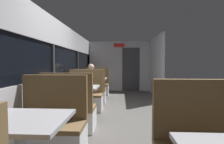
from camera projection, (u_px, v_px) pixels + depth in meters
name	position (u px, v px, depth m)	size (l,w,h in m)	color
ground_plane	(117.00, 121.00, 3.67)	(3.30, 9.20, 0.02)	#514F4C
carriage_window_panel_left	(52.00, 71.00, 3.68)	(0.09, 8.48, 2.30)	#B2B2B7
carriage_end_bulkhead	(120.00, 66.00, 7.79)	(2.90, 0.11, 2.30)	#B2B2B7
carriage_aisle_panel_right	(156.00, 67.00, 6.53)	(0.08, 2.40, 2.30)	#B2B2B7
dining_table_near_window	(20.00, 129.00, 1.59)	(0.90, 0.70, 0.74)	#9E9EA3
bench_near_window_facing_entry	(51.00, 131.00, 2.31)	(0.95, 0.50, 1.10)	silver
dining_table_mid_window	(79.00, 91.00, 3.82)	(0.90, 0.70, 0.74)	#9E9EA3
bench_mid_window_facing_end	(69.00, 113.00, 3.14)	(0.95, 0.50, 1.10)	silver
bench_mid_window_facing_entry	(85.00, 98.00, 4.53)	(0.95, 0.50, 1.10)	silver
dining_table_far_window	(94.00, 81.00, 6.04)	(0.90, 0.70, 0.74)	#9E9EA3
bench_far_window_facing_end	(91.00, 93.00, 5.36)	(0.95, 0.50, 1.10)	silver
bench_far_window_facing_entry	(97.00, 87.00, 6.75)	(0.95, 0.50, 1.10)	silver
seated_passenger	(91.00, 86.00, 5.42)	(0.47, 0.55, 1.26)	#26262D
coffee_cup_primary	(77.00, 85.00, 3.71)	(0.07, 0.07, 0.09)	#26598C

